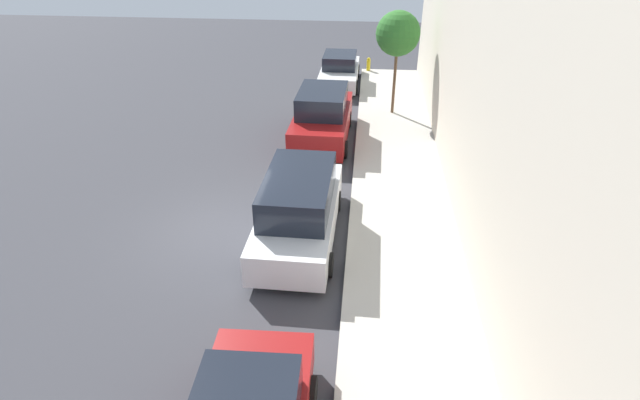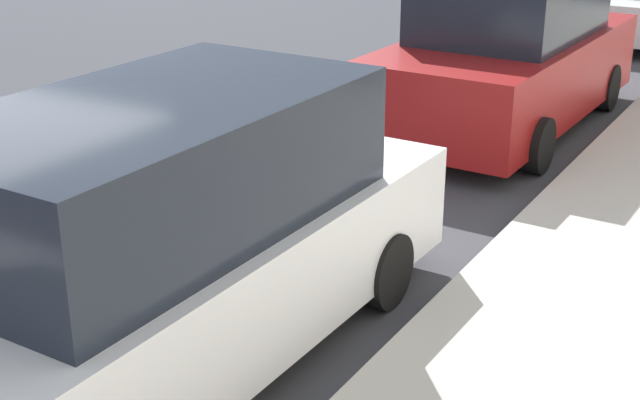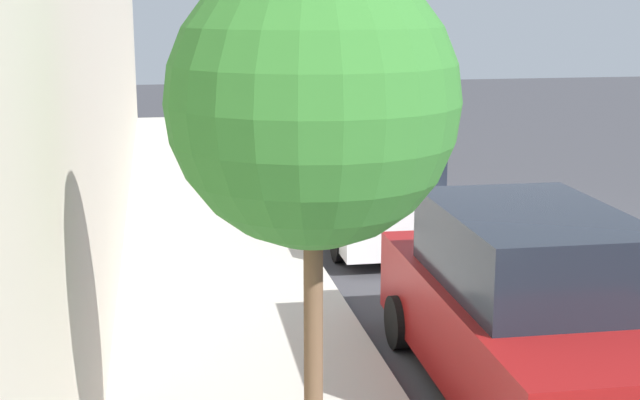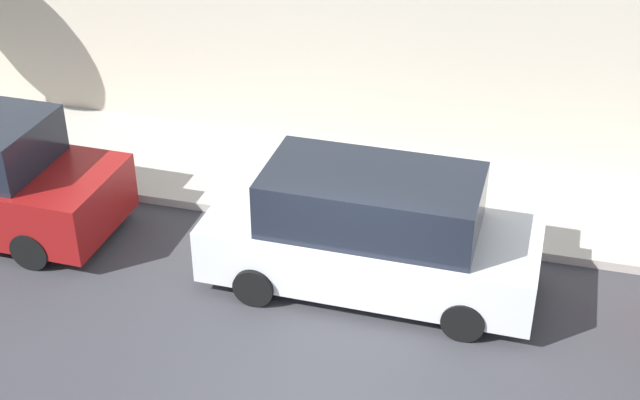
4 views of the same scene
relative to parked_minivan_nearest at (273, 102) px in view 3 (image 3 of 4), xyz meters
The scene contains 8 objects.
ground_plane 13.33m from the parked_minivan_nearest, 99.66° to the left, with size 60.00×60.00×0.00m, color #38383D.
sidewalk 13.43m from the parked_minivan_nearest, 78.14° to the left, with size 2.97×32.00×0.15m.
parked_minivan_nearest is the anchor object (origin of this frame).
parked_sedan_second 6.38m from the parked_minivan_nearest, 90.06° to the left, with size 1.93×4.55×1.54m.
parked_minivan_third 12.99m from the parked_minivan_nearest, 90.15° to the left, with size 2.02×4.93×1.90m.
parked_suv_fourth 19.62m from the parked_minivan_nearest, 90.08° to the left, with size 2.08×4.84×1.98m.
parking_meter_near 2.19m from the parked_minivan_nearest, 38.36° to the left, with size 0.11×0.15×1.35m.
street_tree 22.82m from the parked_minivan_nearest, 83.12° to the left, with size 1.77×1.77×4.17m.
Camera 3 is at (5.87, 14.61, 4.02)m, focal length 50.00 mm.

